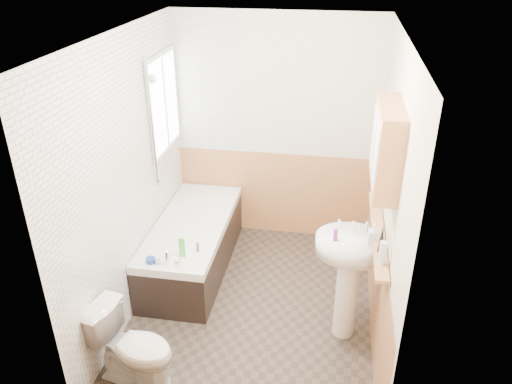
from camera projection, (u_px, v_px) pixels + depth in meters
floor at (253, 306)px, 4.74m from camera, size 2.80×2.80×0.00m
ceiling at (253, 35)px, 3.59m from camera, size 2.80×2.80×0.00m
wall_back at (275, 131)px, 5.40m from camera, size 2.20×0.02×2.50m
wall_front at (212, 297)px, 2.93m from camera, size 2.20×0.02×2.50m
wall_left at (127, 180)px, 4.33m from camera, size 0.02×2.80×2.50m
wall_right at (389, 200)px, 4.00m from camera, size 0.02×2.80×2.50m
wainscot_right at (376, 275)px, 4.35m from camera, size 0.01×2.80×1.00m
wainscot_back at (274, 193)px, 5.72m from camera, size 2.20×0.01×1.00m
tile_cladding_left at (130, 180)px, 4.32m from camera, size 0.01×2.80×2.50m
tile_return_back at (208, 83)px, 5.25m from camera, size 0.75×0.01×1.50m
window at (164, 103)px, 4.97m from camera, size 0.03×0.79×0.99m
bathtub at (193, 244)px, 5.17m from camera, size 0.70×1.69×0.69m
shower_riser at (152, 113)px, 4.58m from camera, size 0.11×0.09×1.28m
toilet at (133, 347)px, 3.82m from camera, size 0.74×0.52×0.66m
sink at (349, 266)px, 4.11m from camera, size 0.58×0.47×1.12m
pine_shelf at (378, 231)px, 4.01m from camera, size 0.10×1.35×0.03m
medicine_cabinet at (387, 147)px, 3.56m from camera, size 0.17×0.69×0.62m
foam_can at (383, 253)px, 3.55m from camera, size 0.06×0.06×0.18m
green_bottle at (382, 238)px, 3.67m from camera, size 0.06×0.06×0.24m
black_jar at (376, 202)px, 4.37m from camera, size 0.06×0.06×0.04m
soap_bottle at (373, 239)px, 3.88m from camera, size 0.09×0.18×0.08m
clear_bottle at (335, 235)px, 3.91m from camera, size 0.04×0.04×0.10m
blue_gel at (182, 247)px, 4.47m from camera, size 0.06×0.04×0.20m
cream_jar at (151, 260)px, 4.42m from camera, size 0.10×0.10×0.05m
orange_bottle at (198, 247)px, 4.57m from camera, size 0.03×0.03×0.09m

